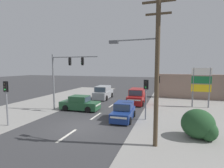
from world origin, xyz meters
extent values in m
plane|color=#3A3A3D|center=(0.00, 0.00, 0.00)|extent=(140.00, 140.00, 0.00)
cube|color=silver|center=(0.00, -2.00, 0.00)|extent=(0.20, 2.40, 0.01)
cube|color=silver|center=(0.00, 3.00, 0.00)|extent=(0.20, 2.40, 0.01)
cube|color=silver|center=(0.00, 8.00, 0.00)|extent=(0.20, 2.40, 0.01)
cube|color=gray|center=(9.00, 2.00, 0.01)|extent=(10.00, 44.00, 0.02)
cube|color=gray|center=(-8.50, 4.00, 0.01)|extent=(8.00, 40.00, 0.02)
cylinder|color=#4C3D2B|center=(5.86, -1.80, 4.34)|extent=(0.26, 0.26, 8.68)
cube|color=#4C3D2B|center=(5.86, -1.80, 8.23)|extent=(1.80, 0.12, 0.11)
cube|color=#4C3D2B|center=(5.86, -1.80, 7.58)|extent=(1.40, 0.12, 0.10)
cylinder|color=slate|center=(4.56, -1.74, 6.25)|extent=(2.60, 0.20, 0.09)
cube|color=#595B60|center=(3.26, -1.69, 6.18)|extent=(0.57, 0.30, 0.18)
cylinder|color=slate|center=(-5.41, 3.98, 3.00)|extent=(0.18, 0.18, 6.00)
cylinder|color=slate|center=(-2.81, 4.02, 5.70)|extent=(5.20, 0.18, 0.11)
cube|color=black|center=(-3.33, 4.01, 5.25)|extent=(0.20, 0.26, 0.68)
cube|color=black|center=(-3.33, 4.01, 5.25)|extent=(0.05, 0.44, 0.84)
sphere|color=black|center=(-3.45, 4.01, 5.47)|extent=(0.13, 0.13, 0.13)
sphere|color=black|center=(-3.45, 4.01, 5.25)|extent=(0.13, 0.13, 0.13)
sphere|color=green|center=(-3.45, 4.01, 5.03)|extent=(0.13, 0.13, 0.13)
cube|color=black|center=(-1.87, 4.03, 5.25)|extent=(0.20, 0.26, 0.68)
cube|color=black|center=(-1.87, 4.03, 5.25)|extent=(0.05, 0.44, 0.84)
sphere|color=black|center=(-1.99, 4.03, 5.47)|extent=(0.13, 0.13, 0.13)
sphere|color=black|center=(-1.99, 4.03, 5.25)|extent=(0.13, 0.13, 0.13)
sphere|color=green|center=(-1.99, 4.03, 5.03)|extent=(0.13, 0.13, 0.13)
cylinder|color=slate|center=(4.65, 3.26, 1.40)|extent=(0.12, 0.12, 2.80)
cube|color=black|center=(4.65, 3.26, 3.14)|extent=(0.30, 0.26, 0.68)
cube|color=black|center=(4.65, 3.26, 3.14)|extent=(0.43, 0.16, 0.84)
sphere|color=black|center=(4.62, 3.15, 3.36)|extent=(0.13, 0.13, 0.13)
sphere|color=black|center=(4.62, 3.15, 3.14)|extent=(0.13, 0.13, 0.13)
sphere|color=green|center=(4.62, 3.15, 2.92)|extent=(0.13, 0.13, 0.13)
cylinder|color=slate|center=(-5.59, -1.72, 1.40)|extent=(0.12, 0.12, 2.80)
cube|color=black|center=(-5.59, -1.72, 3.14)|extent=(0.29, 0.23, 0.68)
cube|color=black|center=(-5.59, -1.72, 3.14)|extent=(0.44, 0.10, 0.84)
sphere|color=black|center=(-5.57, -1.83, 3.36)|extent=(0.13, 0.13, 0.13)
sphere|color=black|center=(-5.57, -1.83, 3.14)|extent=(0.13, 0.13, 0.13)
sphere|color=green|center=(-5.57, -1.83, 2.92)|extent=(0.13, 0.13, 0.13)
cylinder|color=slate|center=(5.28, 9.96, 1.40)|extent=(0.12, 0.12, 2.80)
cube|color=black|center=(5.28, 9.96, 3.14)|extent=(0.28, 0.23, 0.68)
cube|color=black|center=(5.28, 9.96, 3.14)|extent=(0.44, 0.09, 0.84)
sphere|color=black|center=(5.30, 9.84, 3.36)|extent=(0.13, 0.13, 0.13)
sphere|color=black|center=(5.30, 9.84, 3.14)|extent=(0.13, 0.13, 0.13)
sphere|color=green|center=(5.30, 9.84, 2.92)|extent=(0.13, 0.13, 0.13)
cylinder|color=slate|center=(9.23, 10.10, 2.30)|extent=(0.16, 0.16, 4.60)
cylinder|color=slate|center=(10.93, 10.10, 2.30)|extent=(0.16, 0.16, 4.60)
cube|color=silver|center=(10.08, 10.10, 4.15)|extent=(2.10, 0.14, 0.84)
cube|color=#196B38|center=(10.08, 10.10, 3.20)|extent=(2.10, 0.14, 0.84)
cube|color=yellow|center=(10.08, 10.10, 2.25)|extent=(2.10, 0.14, 0.84)
ellipsoid|color=#234C28|center=(8.40, 0.30, 0.96)|extent=(2.08, 1.87, 1.93)
ellipsoid|color=#234C28|center=(8.98, -0.01, 0.63)|extent=(1.15, 1.04, 1.25)
cube|color=gray|center=(11.00, 16.00, 1.80)|extent=(12.00, 1.00, 3.60)
cube|color=navy|center=(2.76, 2.70, 0.51)|extent=(1.73, 3.66, 0.76)
cube|color=navy|center=(2.75, 3.00, 1.21)|extent=(1.55, 1.95, 0.64)
cube|color=#384756|center=(2.79, 2.03, 1.21)|extent=(1.36, 0.11, 0.54)
cube|color=#384756|center=(2.72, 3.97, 1.21)|extent=(1.33, 0.11, 0.51)
cube|color=white|center=(2.83, 0.88, 0.68)|extent=(1.36, 0.09, 0.14)
cylinder|color=black|center=(3.60, 1.62, 0.30)|extent=(0.20, 0.61, 0.60)
cylinder|color=black|center=(2.00, 1.56, 0.30)|extent=(0.20, 0.61, 0.60)
cylinder|color=black|center=(3.52, 3.85, 0.30)|extent=(0.20, 0.61, 0.60)
cylinder|color=black|center=(1.92, 3.79, 0.30)|extent=(0.20, 0.61, 0.60)
cube|color=#235633|center=(-2.58, 4.64, 0.54)|extent=(4.24, 1.81, 0.80)
cube|color=#235633|center=(-2.63, 4.63, 1.25)|extent=(1.94, 1.61, 0.62)
cube|color=#384756|center=(-1.66, 4.66, 1.25)|extent=(0.10, 1.44, 0.53)
cube|color=#384756|center=(-3.60, 4.61, 1.25)|extent=(0.10, 1.41, 0.50)
cube|color=white|center=(-0.46, 4.69, 0.72)|extent=(0.08, 1.45, 0.14)
cylinder|color=black|center=(-1.30, 5.52, 0.32)|extent=(0.64, 0.21, 0.64)
cylinder|color=black|center=(-1.25, 3.82, 0.32)|extent=(0.64, 0.21, 0.64)
cylinder|color=black|center=(-3.90, 5.45, 0.32)|extent=(0.64, 0.21, 0.64)
cylinder|color=black|center=(-3.86, 3.75, 0.32)|extent=(0.64, 0.21, 0.64)
cube|color=#A3A8AD|center=(-2.64, 11.89, 0.64)|extent=(2.03, 4.58, 1.00)
cube|color=#A3A8AD|center=(-2.63, 11.69, 1.52)|extent=(1.84, 2.77, 0.76)
cube|color=#384756|center=(-2.69, 13.06, 1.52)|extent=(1.58, 0.13, 0.65)
cube|color=#384756|center=(-2.57, 10.32, 1.52)|extent=(1.55, 0.13, 0.61)
cube|color=white|center=(-2.74, 14.16, 0.86)|extent=(1.56, 0.11, 0.14)
cylinder|color=black|center=(-3.62, 13.24, 0.36)|extent=(0.25, 0.73, 0.72)
cylinder|color=black|center=(-1.78, 13.32, 0.36)|extent=(0.25, 0.73, 0.72)
cylinder|color=black|center=(-3.50, 10.46, 0.36)|extent=(0.25, 0.73, 0.72)
cylinder|color=black|center=(-1.66, 10.54, 0.36)|extent=(0.25, 0.73, 0.72)
cube|color=maroon|center=(2.69, 9.89, 0.64)|extent=(1.95, 4.55, 1.00)
cube|color=maroon|center=(2.69, 10.09, 1.52)|extent=(1.79, 2.74, 0.76)
cube|color=#384756|center=(2.72, 8.72, 1.52)|extent=(1.58, 0.10, 0.65)
cube|color=#384756|center=(2.65, 11.46, 1.52)|extent=(1.55, 0.10, 0.61)
cube|color=white|center=(2.75, 7.62, 0.86)|extent=(1.56, 0.08, 0.14)
cylinder|color=black|center=(3.65, 8.52, 0.36)|extent=(0.24, 0.73, 0.72)
cylinder|color=black|center=(1.81, 8.48, 0.36)|extent=(0.24, 0.73, 0.72)
cylinder|color=black|center=(3.58, 11.31, 0.36)|extent=(0.24, 0.73, 0.72)
cylinder|color=black|center=(1.74, 11.26, 0.36)|extent=(0.24, 0.73, 0.72)
camera|label=1|loc=(6.50, -12.02, 4.67)|focal=28.00mm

